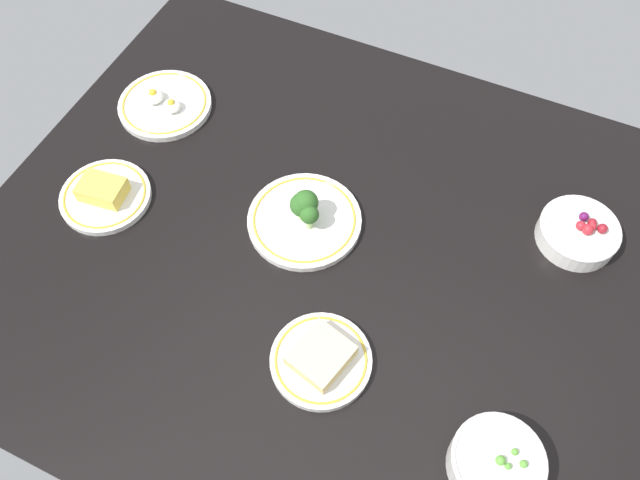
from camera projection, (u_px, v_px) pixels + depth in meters
The scene contains 7 objects.
dining_table at pixel (320, 251), 127.01cm from camera, with size 133.25×114.77×4.00cm, color black.
plate_broccoli at pixel (305, 217), 126.42cm from camera, with size 22.87×22.87×8.73cm.
plate_cheese at pixel (105, 194), 130.16cm from camera, with size 18.57×18.57×4.82cm.
bowl_peas at pixel (496, 463), 100.40cm from camera, with size 15.01×15.01×6.92cm.
plate_eggs at pixel (165, 104), 143.92cm from camera, with size 20.98×20.98×4.61cm.
plate_sandwich at pixel (321, 359), 111.15cm from camera, with size 18.00×18.00×4.72cm.
bowl_berries at pixel (578, 232), 124.10cm from camera, with size 15.63×15.63×6.10cm.
Camera 1 is at (27.27, -59.46, 110.90)cm, focal length 35.78 mm.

